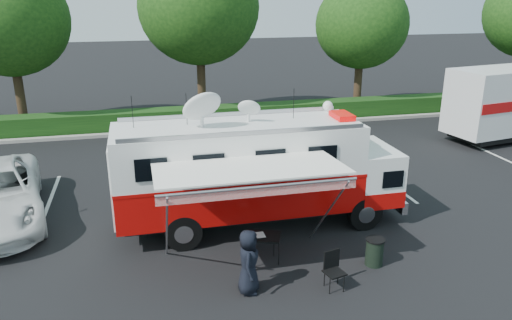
# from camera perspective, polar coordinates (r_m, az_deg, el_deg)

# --- Properties ---
(ground_plane) EXTENTS (120.00, 120.00, 0.00)m
(ground_plane) POSITION_cam_1_polar(r_m,az_deg,el_deg) (15.33, 0.44, -7.33)
(ground_plane) COLOR black
(ground_plane) RESTS_ON ground
(back_border) EXTENTS (60.00, 6.14, 8.87)m
(back_border) POSITION_cam_1_polar(r_m,az_deg,el_deg) (26.69, -3.93, 15.05)
(back_border) COLOR #9E998E
(back_border) RESTS_ON ground_plane
(stall_lines) EXTENTS (24.12, 5.50, 0.01)m
(stall_lines) POSITION_cam_1_polar(r_m,az_deg,el_deg) (17.92, -3.42, -3.34)
(stall_lines) COLOR silver
(stall_lines) RESTS_ON ground_plane
(command_truck) EXTENTS (8.45, 2.33, 4.06)m
(command_truck) POSITION_cam_1_polar(r_m,az_deg,el_deg) (14.63, 0.17, -1.24)
(command_truck) COLOR black
(command_truck) RESTS_ON ground_plane
(awning) EXTENTS (4.61, 2.40, 2.79)m
(awning) POSITION_cam_1_polar(r_m,az_deg,el_deg) (11.96, -0.62, -1.50)
(awning) COLOR white
(awning) RESTS_ON ground_plane
(person) EXTENTS (0.69, 0.88, 1.59)m
(person) POSITION_cam_1_polar(r_m,az_deg,el_deg) (12.22, -0.84, -14.79)
(person) COLOR black
(person) RESTS_ON ground_plane
(folding_table) EXTENTS (1.09, 0.93, 0.78)m
(folding_table) POSITION_cam_1_polar(r_m,az_deg,el_deg) (13.00, 0.73, -8.81)
(folding_table) COLOR black
(folding_table) RESTS_ON ground_plane
(folding_chair) EXTENTS (0.53, 0.56, 0.93)m
(folding_chair) POSITION_cam_1_polar(r_m,az_deg,el_deg) (12.25, 8.79, -11.93)
(folding_chair) COLOR black
(folding_chair) RESTS_ON ground_plane
(trash_bin) EXTENTS (0.49, 0.49, 0.74)m
(trash_bin) POSITION_cam_1_polar(r_m,az_deg,el_deg) (13.42, 13.39, -10.16)
(trash_bin) COLOR black
(trash_bin) RESTS_ON ground_plane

